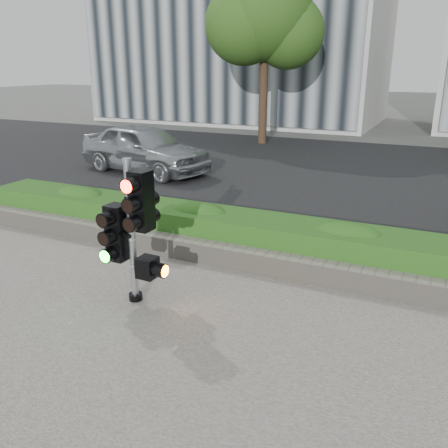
% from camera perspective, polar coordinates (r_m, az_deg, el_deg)
% --- Properties ---
extents(ground, '(120.00, 120.00, 0.00)m').
position_cam_1_polar(ground, '(6.39, -4.20, -11.85)').
color(ground, '#51514C').
rests_on(ground, ground).
extents(road, '(60.00, 13.00, 0.02)m').
position_cam_1_polar(road, '(15.37, 14.40, 5.93)').
color(road, black).
rests_on(road, ground).
extents(curb, '(60.00, 0.25, 0.12)m').
position_cam_1_polar(curb, '(8.97, 5.66, -2.21)').
color(curb, gray).
rests_on(curb, ground).
extents(stone_wall, '(12.00, 0.32, 0.34)m').
position_cam_1_polar(stone_wall, '(7.83, 2.58, -4.20)').
color(stone_wall, gray).
rests_on(stone_wall, sidewalk).
extents(hedge, '(12.00, 1.00, 0.68)m').
position_cam_1_polar(hedge, '(8.33, 4.32, -1.55)').
color(hedge, '#4A902C').
rests_on(hedge, sidewalk).
extents(tree_left, '(4.61, 4.03, 7.34)m').
position_cam_1_polar(tree_left, '(20.73, 5.00, 23.57)').
color(tree_left, black).
rests_on(tree_left, ground).
extents(traffic_signal, '(0.71, 0.52, 2.05)m').
position_cam_1_polar(traffic_signal, '(6.58, -10.78, -0.07)').
color(traffic_signal, black).
rests_on(traffic_signal, sidewalk).
extents(car_silver, '(4.68, 2.61, 1.50)m').
position_cam_1_polar(car_silver, '(15.08, -9.55, 8.97)').
color(car_silver, '#A1A4A8').
rests_on(car_silver, road).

